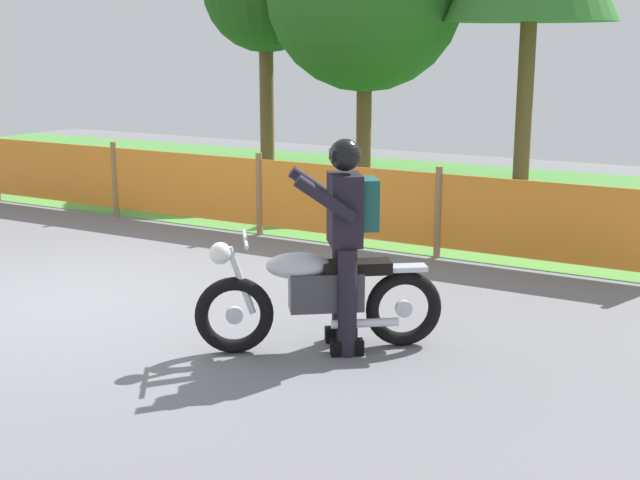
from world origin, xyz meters
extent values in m
cube|color=slate|center=(0.00, 0.00, -0.01)|extent=(24.00, 24.00, 0.02)
cube|color=#4C8C3D|center=(0.00, 6.92, 0.01)|extent=(24.00, 7.31, 0.01)
cylinder|color=olive|center=(-2.41, 3.27, 0.53)|extent=(0.08, 0.08, 1.05)
cylinder|color=olive|center=(0.00, 3.27, 0.53)|extent=(0.08, 0.08, 1.05)
cylinder|color=olive|center=(2.41, 3.27, 0.53)|extent=(0.08, 0.08, 1.05)
cube|color=orange|center=(-3.62, 3.27, 0.54)|extent=(2.33, 0.02, 0.85)
cube|color=orange|center=(-1.21, 3.27, 0.54)|extent=(2.33, 0.02, 0.85)
cube|color=orange|center=(1.21, 3.27, 0.54)|extent=(2.33, 0.02, 0.85)
cube|color=orange|center=(3.62, 3.27, 0.54)|extent=(2.33, 0.02, 0.85)
cylinder|color=brown|center=(-3.47, 8.83, 1.27)|extent=(0.28, 0.28, 2.54)
cylinder|color=brown|center=(-1.20, 8.62, 1.01)|extent=(0.28, 0.28, 2.03)
cylinder|color=brown|center=(1.69, 9.00, 1.36)|extent=(0.28, 0.28, 2.72)
torus|color=black|center=(2.16, -0.38, 0.31)|extent=(0.56, 0.46, 0.62)
cylinder|color=silver|center=(2.16, -0.38, 0.31)|extent=(0.14, 0.13, 0.14)
torus|color=black|center=(3.26, 0.42, 0.31)|extent=(0.56, 0.46, 0.62)
cylinder|color=silver|center=(3.26, 0.42, 0.31)|extent=(0.14, 0.13, 0.14)
cube|color=#38383D|center=(2.75, 0.05, 0.49)|extent=(0.61, 0.53, 0.31)
ellipsoid|color=#B7B7C1|center=(2.57, -0.08, 0.70)|extent=(0.55, 0.49, 0.21)
cube|color=black|center=(2.94, 0.19, 0.67)|extent=(0.57, 0.50, 0.10)
cube|color=silver|center=(3.26, 0.42, 0.65)|extent=(0.37, 0.33, 0.04)
cylinder|color=silver|center=(2.21, -0.35, 0.59)|extent=(0.21, 0.18, 0.55)
sphere|color=white|center=(2.08, -0.44, 0.82)|extent=(0.24, 0.24, 0.18)
cylinder|color=silver|center=(2.24, -0.33, 0.92)|extent=(0.37, 0.49, 0.03)
cylinder|color=silver|center=(3.06, 0.11, 0.25)|extent=(0.47, 0.37, 0.07)
cylinder|color=black|center=(2.96, 0.01, 0.43)|extent=(0.21, 0.21, 0.86)
cube|color=black|center=(2.96, 0.01, 0.06)|extent=(0.27, 0.24, 0.12)
cylinder|color=black|center=(2.77, 0.26, 0.43)|extent=(0.21, 0.21, 0.86)
cube|color=black|center=(2.77, 0.26, 0.06)|extent=(0.27, 0.24, 0.12)
cube|color=black|center=(2.87, 0.14, 1.14)|extent=(0.41, 0.43, 0.56)
cylinder|color=black|center=(2.85, -0.15, 1.26)|extent=(0.45, 0.37, 0.38)
cylinder|color=black|center=(2.59, 0.21, 1.26)|extent=(0.45, 0.37, 0.38)
sphere|color=black|center=(2.87, 0.14, 1.56)|extent=(0.35, 0.35, 0.25)
cube|color=black|center=(2.79, 0.08, 1.56)|extent=(0.13, 0.16, 0.08)
cube|color=#194C47|center=(3.00, 0.24, 1.18)|extent=(0.30, 0.32, 0.40)
camera|label=1|loc=(5.91, -5.66, 2.42)|focal=48.13mm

